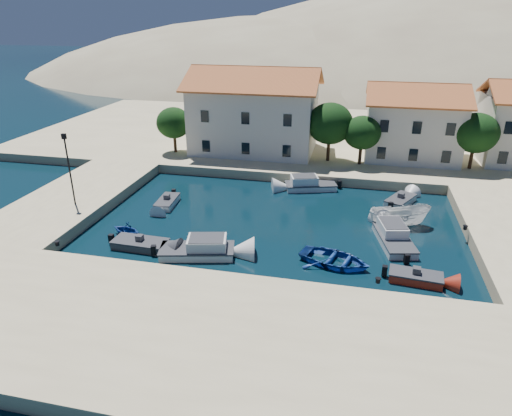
{
  "coord_description": "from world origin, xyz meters",
  "views": [
    {
      "loc": [
        5.92,
        -24.29,
        16.37
      ],
      "look_at": [
        -1.4,
        8.27,
        2.0
      ],
      "focal_mm": 32.0,
      "sensor_mm": 36.0,
      "label": 1
    }
  ],
  "objects_px": {
    "building_mid": "(413,120)",
    "boat_east": "(398,226)",
    "rowboat_south": "(334,264)",
    "lamppost": "(68,163)",
    "cabin_cruiser_east": "(394,238)",
    "cabin_cruiser_south": "(197,249)",
    "building_left": "(255,109)"
  },
  "relations": [
    {
      "from": "rowboat_south",
      "to": "cabin_cruiser_south",
      "type": "bearing_deg",
      "value": 111.52
    },
    {
      "from": "boat_east",
      "to": "rowboat_south",
      "type": "bearing_deg",
      "value": 131.29
    },
    {
      "from": "building_left",
      "to": "cabin_cruiser_south",
      "type": "relative_size",
      "value": 2.55
    },
    {
      "from": "lamppost",
      "to": "rowboat_south",
      "type": "bearing_deg",
      "value": -9.34
    },
    {
      "from": "building_mid",
      "to": "rowboat_south",
      "type": "bearing_deg",
      "value": -105.41
    },
    {
      "from": "cabin_cruiser_south",
      "to": "rowboat_south",
      "type": "xyz_separation_m",
      "value": [
        9.88,
        0.92,
        -0.48
      ]
    },
    {
      "from": "cabin_cruiser_south",
      "to": "boat_east",
      "type": "xyz_separation_m",
      "value": [
        14.66,
        8.36,
        -0.48
      ]
    },
    {
      "from": "building_left",
      "to": "cabin_cruiser_south",
      "type": "bearing_deg",
      "value": -86.98
    },
    {
      "from": "building_left",
      "to": "cabin_cruiser_south",
      "type": "distance_m",
      "value": 25.28
    },
    {
      "from": "cabin_cruiser_south",
      "to": "cabin_cruiser_east",
      "type": "height_order",
      "value": "same"
    },
    {
      "from": "lamppost",
      "to": "cabin_cruiser_south",
      "type": "distance_m",
      "value": 14.28
    },
    {
      "from": "boat_east",
      "to": "lamppost",
      "type": "bearing_deg",
      "value": 81.69
    },
    {
      "from": "building_mid",
      "to": "cabin_cruiser_east",
      "type": "distance_m",
      "value": 21.32
    },
    {
      "from": "building_left",
      "to": "lamppost",
      "type": "xyz_separation_m",
      "value": [
        -11.5,
        -20.0,
        -1.18
      ]
    },
    {
      "from": "cabin_cruiser_south",
      "to": "boat_east",
      "type": "distance_m",
      "value": 16.89
    },
    {
      "from": "lamppost",
      "to": "cabin_cruiser_east",
      "type": "bearing_deg",
      "value": 0.79
    },
    {
      "from": "cabin_cruiser_south",
      "to": "boat_east",
      "type": "relative_size",
      "value": 1.14
    },
    {
      "from": "building_mid",
      "to": "building_left",
      "type": "bearing_deg",
      "value": -176.82
    },
    {
      "from": "building_left",
      "to": "boat_east",
      "type": "height_order",
      "value": "building_left"
    },
    {
      "from": "building_mid",
      "to": "boat_east",
      "type": "height_order",
      "value": "building_mid"
    },
    {
      "from": "building_mid",
      "to": "rowboat_south",
      "type": "distance_m",
      "value": 26.18
    },
    {
      "from": "building_left",
      "to": "boat_east",
      "type": "distance_m",
      "value": 23.57
    },
    {
      "from": "lamppost",
      "to": "cabin_cruiser_east",
      "type": "xyz_separation_m",
      "value": [
        26.93,
        0.37,
        -4.28
      ]
    },
    {
      "from": "cabin_cruiser_south",
      "to": "cabin_cruiser_east",
      "type": "xyz_separation_m",
      "value": [
        14.13,
        5.02,
        -0.0
      ]
    },
    {
      "from": "building_mid",
      "to": "lamppost",
      "type": "bearing_deg",
      "value": -144.55
    },
    {
      "from": "building_left",
      "to": "boat_east",
      "type": "relative_size",
      "value": 2.9
    },
    {
      "from": "lamppost",
      "to": "cabin_cruiser_east",
      "type": "relative_size",
      "value": 1.09
    },
    {
      "from": "lamppost",
      "to": "building_left",
      "type": "bearing_deg",
      "value": 60.1
    },
    {
      "from": "lamppost",
      "to": "boat_east",
      "type": "height_order",
      "value": "lamppost"
    },
    {
      "from": "cabin_cruiser_south",
      "to": "building_left",
      "type": "bearing_deg",
      "value": 79.91
    },
    {
      "from": "building_left",
      "to": "rowboat_south",
      "type": "bearing_deg",
      "value": -64.76
    },
    {
      "from": "lamppost",
      "to": "cabin_cruiser_south",
      "type": "height_order",
      "value": "lamppost"
    }
  ]
}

